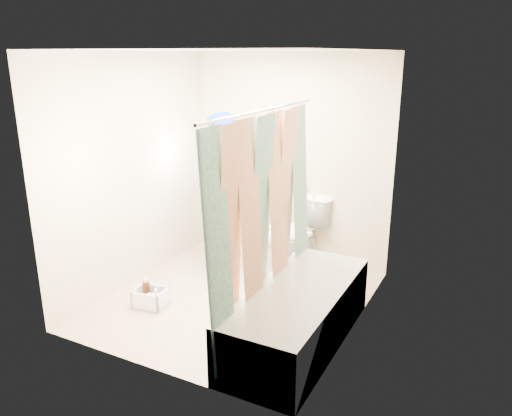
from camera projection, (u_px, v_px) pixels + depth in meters
The scene contains 14 objects.
floor at pixel (236, 300), 5.02m from camera, with size 2.60×2.60×0.00m, color tan.
ceiling at pixel (232, 50), 4.31m from camera, with size 2.40×2.60×0.02m, color white.
wall_back at pixel (290, 159), 5.77m from camera, with size 2.40×0.02×2.40m, color #C1B295.
wall_front at pixel (144, 225), 3.56m from camera, with size 2.40×0.02×2.40m, color #C1B295.
wall_left at pixel (134, 171), 5.19m from camera, with size 0.02×2.60×2.40m, color #C1B295.
wall_right at pixel (360, 201), 4.14m from camera, with size 0.02×2.60×2.40m, color #C1B295.
bathtub at pixel (298, 314), 4.21m from camera, with size 0.70×1.75×0.50m.
curtain_rod at pixel (264, 110), 3.85m from camera, with size 0.02×0.02×1.90m, color silver.
shower_curtain at pixel (263, 224), 4.13m from camera, with size 0.06×1.75×1.80m, color silver.
toilet at pixel (296, 234), 5.65m from camera, with size 0.46×0.81×0.83m, color white.
tank_lid at pixel (288, 231), 5.54m from camera, with size 0.51×0.22×0.04m, color white.
tank_internals at pixel (306, 195), 5.71m from camera, with size 0.20×0.09×0.27m.
plumber at pixel (219, 193), 5.53m from camera, with size 0.65×0.43×1.78m, color #1034A0.
cleaning_caddy at pixel (151, 298), 4.86m from camera, with size 0.33×0.28×0.23m.
Camera 1 is at (2.26, -3.92, 2.37)m, focal length 35.00 mm.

